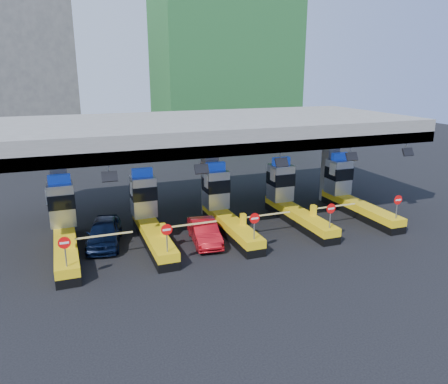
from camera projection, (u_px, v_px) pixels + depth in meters
name	position (u px, v px, depth m)	size (l,w,h in m)	color
ground	(225.00, 229.00, 29.04)	(120.00, 120.00, 0.00)	black
toll_canopy	(210.00, 131.00, 29.95)	(28.00, 12.09, 7.00)	slate
toll_lane_far_left	(64.00, 226.00, 25.51)	(4.43, 8.00, 4.16)	black
toll_lane_left	(149.00, 216.00, 27.21)	(4.43, 8.00, 4.16)	black
toll_lane_center	(224.00, 208.00, 28.91)	(4.43, 8.00, 4.16)	black
toll_lane_right	(290.00, 200.00, 30.61)	(4.43, 8.00, 4.16)	black
toll_lane_far_right	(350.00, 193.00, 32.32)	(4.43, 8.00, 4.16)	black
bg_building_scaffold	(224.00, 40.00, 58.11)	(18.00, 12.00, 28.00)	#1E5926
bg_building_concrete	(17.00, 79.00, 54.22)	(14.00, 10.00, 18.00)	#4C4C49
van	(104.00, 232.00, 26.20)	(1.90, 4.71, 1.61)	black
red_car	(204.00, 232.00, 26.55)	(1.49, 4.26, 1.40)	#A30C13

